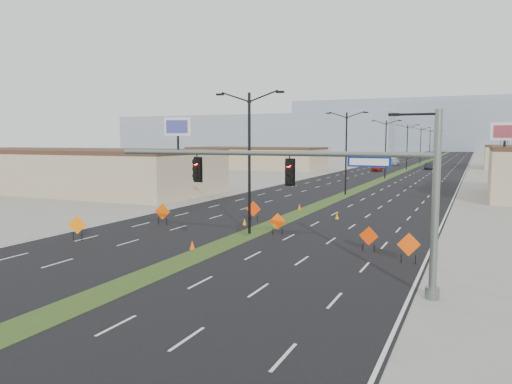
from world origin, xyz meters
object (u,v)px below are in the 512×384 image
at_px(signal_mast, 328,183).
at_px(car_left, 377,168).
at_px(streetlight_2, 386,147).
at_px(cone_2, 337,216).
at_px(construction_sign_1, 162,212).
at_px(cone_3, 299,207).
at_px(streetlight_6, 437,143).
at_px(construction_sign_4, 369,237).
at_px(streetlight_0, 249,158).
at_px(car_far, 395,162).
at_px(cone_0, 192,245).
at_px(construction_sign_0, 77,226).
at_px(pole_sign_east_near, 505,138).
at_px(streetlight_4, 421,144).
at_px(streetlight_1, 346,151).
at_px(construction_sign_2, 253,210).
at_px(streetlight_3, 407,145).
at_px(cone_1, 244,222).
at_px(car_mid, 429,166).
at_px(pole_sign_west, 178,133).
at_px(construction_sign_5, 409,246).
at_px(construction_sign_3, 278,222).
at_px(streetlight_5, 430,144).

relative_size(signal_mast, car_left, 3.84).
height_order(streetlight_2, cone_2, streetlight_2).
height_order(construction_sign_1, cone_3, construction_sign_1).
xyz_separation_m(streetlight_6, construction_sign_4, (8.91, -170.12, -4.51)).
height_order(streetlight_0, cone_3, streetlight_0).
relative_size(car_far, cone_0, 9.05).
bearing_deg(construction_sign_0, pole_sign_east_near, 30.43).
xyz_separation_m(streetlight_4, construction_sign_4, (8.91, -114.12, -4.51)).
distance_m(streetlight_1, construction_sign_2, 23.43).
bearing_deg(construction_sign_0, construction_sign_1, 56.38).
bearing_deg(streetlight_3, cone_1, -91.37).
bearing_deg(construction_sign_2, construction_sign_1, -150.86).
distance_m(construction_sign_0, cone_0, 8.59).
bearing_deg(streetlight_2, cone_0, -91.03).
height_order(streetlight_4, cone_1, streetlight_4).
relative_size(car_mid, cone_3, 7.04).
xyz_separation_m(streetlight_0, streetlight_2, (0.00, 56.00, 0.00)).
bearing_deg(pole_sign_west, cone_2, -30.78).
xyz_separation_m(car_left, pole_sign_west, (-10.35, -60.99, 6.71)).
bearing_deg(construction_sign_1, car_far, 78.14).
xyz_separation_m(streetlight_0, construction_sign_5, (11.50, -4.25, -4.40)).
bearing_deg(signal_mast, streetlight_3, 95.20).
bearing_deg(construction_sign_0, construction_sign_2, 36.68).
xyz_separation_m(construction_sign_3, cone_3, (-2.73, 12.57, -0.62)).
bearing_deg(cone_2, streetlight_6, 91.43).
bearing_deg(cone_3, streetlight_3, 89.41).
distance_m(construction_sign_5, pole_sign_west, 33.29).
bearing_deg(signal_mast, construction_sign_5, 62.89).
bearing_deg(streetlight_3, car_left, -119.94).
xyz_separation_m(construction_sign_2, pole_sign_east_near, (19.14, 20.98, 5.87)).
distance_m(car_mid, pole_sign_west, 75.96).
bearing_deg(streetlight_5, cone_0, -90.44).
xyz_separation_m(streetlight_2, cone_3, (-0.73, -43.02, -5.10)).
bearing_deg(car_far, construction_sign_1, -87.64).
height_order(streetlight_0, construction_sign_1, streetlight_0).
height_order(streetlight_1, car_far, streetlight_1).
distance_m(construction_sign_4, cone_2, 12.32).
distance_m(streetlight_2, construction_sign_0, 63.57).
bearing_deg(streetlight_2, car_mid, 82.05).
xyz_separation_m(construction_sign_1, construction_sign_5, (19.40, -4.93, -0.01)).
height_order(car_left, construction_sign_4, construction_sign_4).
height_order(streetlight_5, construction_sign_4, streetlight_5).
height_order(signal_mast, streetlight_0, streetlight_0).
relative_size(construction_sign_0, pole_sign_east_near, 0.20).
height_order(streetlight_1, construction_sign_3, streetlight_1).
xyz_separation_m(streetlight_1, construction_sign_2, (-2.00, -22.93, -4.41)).
bearing_deg(streetlight_2, streetlight_5, 90.00).
xyz_separation_m(car_mid, construction_sign_3, (-2.41, -87.12, 0.19)).
bearing_deg(signal_mast, streetlight_1, 102.69).
xyz_separation_m(streetlight_5, car_mid, (4.41, -52.48, -4.67)).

